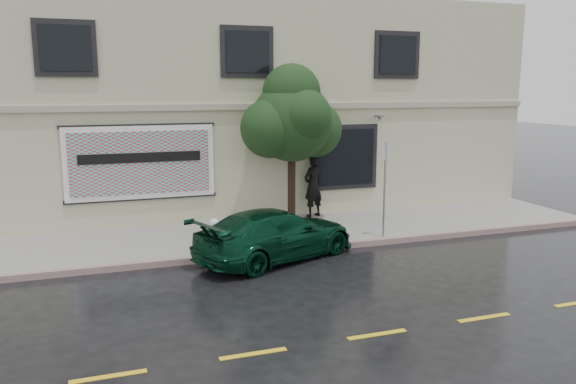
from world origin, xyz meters
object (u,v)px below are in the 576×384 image
object	(u,v)px
car	(276,234)
street_tree	(292,122)
pedestrian	(313,186)
fire_hydrant	(215,236)

from	to	relation	value
car	street_tree	bearing A→B (deg)	-48.78
car	street_tree	size ratio (longest dim) A/B	1.01
pedestrian	street_tree	size ratio (longest dim) A/B	0.47
street_tree	fire_hydrant	size ratio (longest dim) A/B	5.06
pedestrian	fire_hydrant	xyz separation A→B (m)	(-3.71, -2.80, -0.58)
fire_hydrant	pedestrian	bearing A→B (deg)	16.19
fire_hydrant	street_tree	bearing A→B (deg)	17.45
car	fire_hydrant	bearing A→B (deg)	44.36
car	pedestrian	size ratio (longest dim) A/B	2.16
car	pedestrian	xyz separation A→B (m)	(2.32, 3.40, 0.52)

